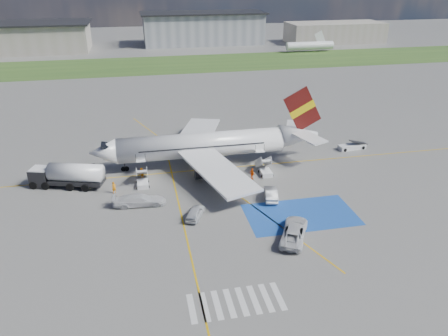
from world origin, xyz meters
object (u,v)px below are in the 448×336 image
(car_silver_b, at_px, (271,194))
(van_white_a, at_px, (294,229))
(airliner, at_px, (210,144))
(gpu_cart, at_px, (90,172))
(car_silver_a, at_px, (195,213))
(van_white_b, at_px, (139,198))
(belt_loader, at_px, (352,147))
(fuel_tanker, at_px, (68,177))

(car_silver_b, distance_m, van_white_a, 9.58)
(airliner, bearing_deg, van_white_a, -75.56)
(car_silver_b, bearing_deg, airliner, -52.87)
(airliner, distance_m, gpu_cart, 18.90)
(airliner, bearing_deg, gpu_cart, -177.37)
(airliner, relative_size, car_silver_a, 8.79)
(car_silver_a, height_order, van_white_a, van_white_a)
(car_silver_b, distance_m, van_white_b, 17.72)
(belt_loader, bearing_deg, van_white_a, -135.13)
(car_silver_b, relative_size, van_white_b, 0.89)
(belt_loader, distance_m, car_silver_b, 24.07)
(gpu_cart, bearing_deg, airliner, -17.31)
(gpu_cart, relative_size, car_silver_b, 0.53)
(airliner, distance_m, van_white_a, 23.56)
(airliner, relative_size, gpu_cart, 15.10)
(fuel_tanker, height_order, van_white_a, fuel_tanker)
(belt_loader, bearing_deg, car_silver_b, -149.34)
(gpu_cart, distance_m, car_silver_b, 27.57)
(airliner, height_order, van_white_a, airliner)
(van_white_a, xyz_separation_m, van_white_b, (-17.48, 11.37, -0.04))
(gpu_cart, xyz_separation_m, car_silver_a, (13.87, -15.08, -0.08))
(fuel_tanker, relative_size, car_silver_b, 2.32)
(belt_loader, relative_size, van_white_a, 0.94)
(car_silver_a, relative_size, van_white_a, 0.74)
(fuel_tanker, bearing_deg, van_white_a, -17.76)
(car_silver_b, bearing_deg, van_white_a, 101.73)
(fuel_tanker, xyz_separation_m, van_white_a, (27.30, -19.04, -0.44))
(car_silver_b, bearing_deg, fuel_tanker, -6.43)
(belt_loader, height_order, van_white_a, van_white_a)
(car_silver_a, xyz_separation_m, car_silver_b, (10.82, 2.80, 0.05))
(airliner, relative_size, fuel_tanker, 3.42)
(van_white_a, bearing_deg, van_white_b, -5.78)
(van_white_b, bearing_deg, gpu_cart, 37.68)
(airliner, height_order, car_silver_a, airliner)
(fuel_tanker, relative_size, belt_loader, 2.04)
(car_silver_b, height_order, van_white_b, van_white_b)
(airliner, height_order, car_silver_b, airliner)
(fuel_tanker, distance_m, van_white_a, 33.29)
(car_silver_a, height_order, van_white_b, van_white_b)
(van_white_a, bearing_deg, car_silver_b, -63.63)
(airliner, height_order, van_white_b, airliner)
(belt_loader, relative_size, car_silver_b, 1.14)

